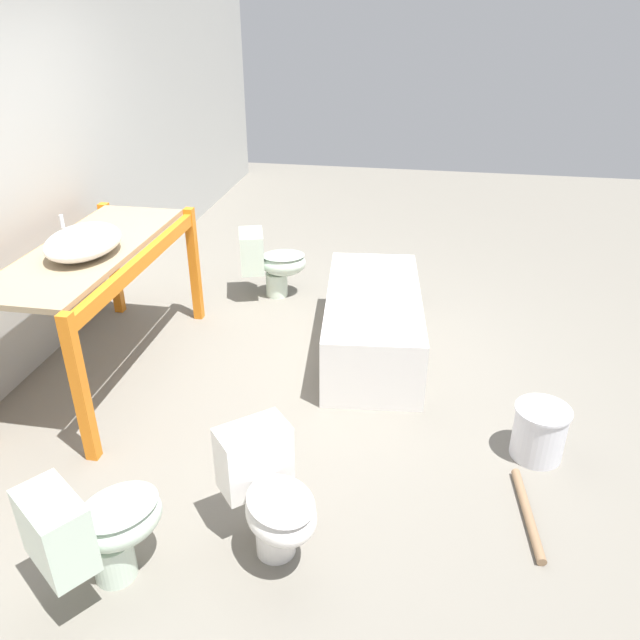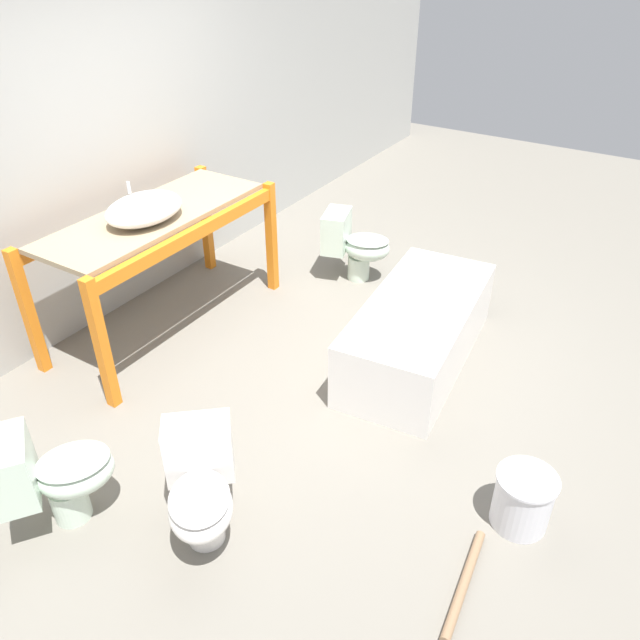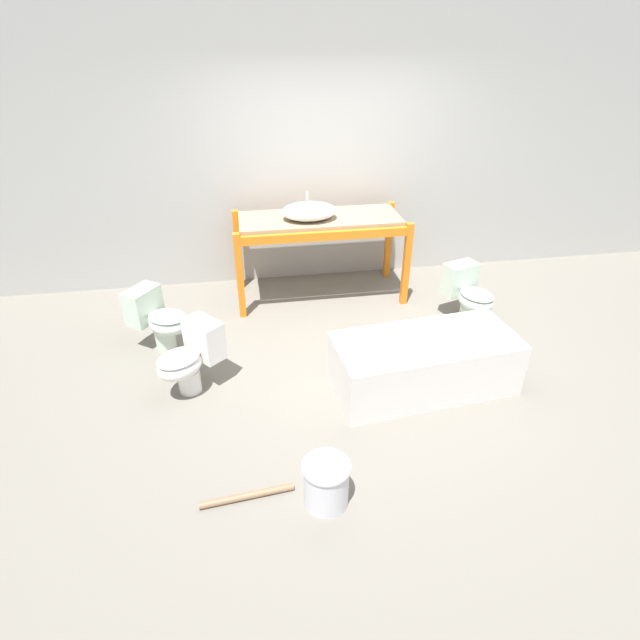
% 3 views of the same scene
% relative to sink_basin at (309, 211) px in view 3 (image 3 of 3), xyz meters
% --- Properties ---
extents(ground_plane, '(12.00, 12.00, 0.00)m').
position_rel_sink_basin_xyz_m(ground_plane, '(0.27, -1.19, -1.03)').
color(ground_plane, slate).
extents(warehouse_wall_rear, '(10.80, 0.08, 3.20)m').
position_rel_sink_basin_xyz_m(warehouse_wall_rear, '(0.27, 0.63, 0.57)').
color(warehouse_wall_rear, '#ADADA8').
rests_on(warehouse_wall_rear, ground_plane).
extents(shelving_rack, '(1.87, 0.77, 0.94)m').
position_rel_sink_basin_xyz_m(shelving_rack, '(0.12, 0.05, -0.23)').
color(shelving_rack, orange).
rests_on(shelving_rack, ground_plane).
extents(sink_basin, '(0.58, 0.43, 0.25)m').
position_rel_sink_basin_xyz_m(sink_basin, '(0.00, 0.00, 0.00)').
color(sink_basin, white).
rests_on(sink_basin, shelving_rack).
extents(bathtub_main, '(1.59, 0.82, 0.48)m').
position_rel_sink_basin_xyz_m(bathtub_main, '(0.73, -1.77, -0.75)').
color(bathtub_main, white).
rests_on(bathtub_main, ground_plane).
extents(toilet_near, '(0.64, 0.62, 0.60)m').
position_rel_sink_basin_xyz_m(toilet_near, '(-1.23, -1.48, -0.70)').
color(toilet_near, white).
rests_on(toilet_near, ground_plane).
extents(toilet_far, '(0.65, 0.60, 0.60)m').
position_rel_sink_basin_xyz_m(toilet_far, '(-1.57, -0.78, -0.70)').
color(toilet_far, silver).
rests_on(toilet_far, ground_plane).
extents(toilet_extra, '(0.48, 0.64, 0.60)m').
position_rel_sink_basin_xyz_m(toilet_extra, '(1.54, -0.79, -0.70)').
color(toilet_extra, silver).
rests_on(toilet_extra, ground_plane).
extents(bucket_white, '(0.32, 0.32, 0.33)m').
position_rel_sink_basin_xyz_m(bucket_white, '(-0.31, -2.84, -0.86)').
color(bucket_white, silver).
rests_on(bucket_white, ground_plane).
extents(loose_pipe, '(0.63, 0.11, 0.05)m').
position_rel_sink_basin_xyz_m(loose_pipe, '(-0.82, -2.74, -1.00)').
color(loose_pipe, '#8C6B4C').
rests_on(loose_pipe, ground_plane).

